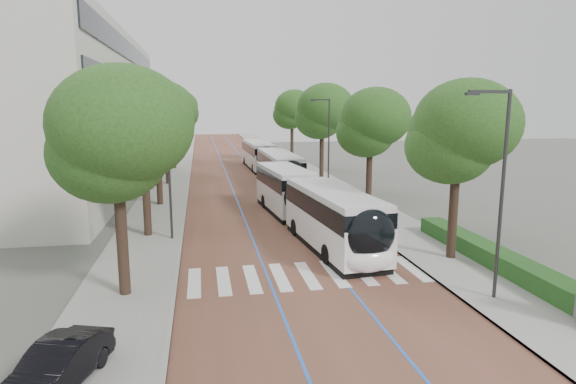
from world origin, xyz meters
TOP-DOWN VIEW (x-y plane):
  - ground at (0.00, 0.00)m, footprint 160.00×160.00m
  - road at (0.00, 40.00)m, footprint 11.00×140.00m
  - sidewalk_left at (-7.50, 40.00)m, footprint 4.00×140.00m
  - sidewalk_right at (7.50, 40.00)m, footprint 4.00×140.00m
  - kerb_left at (-5.60, 40.00)m, footprint 0.20×140.00m
  - kerb_right at (5.60, 40.00)m, footprint 0.20×140.00m
  - zebra_crossing at (0.20, 1.00)m, footprint 10.55×3.60m
  - lane_line_left at (-1.60, 40.00)m, footprint 0.12×126.00m
  - lane_line_right at (1.60, 40.00)m, footprint 0.12×126.00m
  - office_building at (-19.47, 28.00)m, footprint 18.11×40.00m
  - hedge at (9.10, 0.00)m, footprint 1.20×14.00m
  - streetlight_near at (6.62, -3.00)m, footprint 1.82×0.20m
  - streetlight_far at (6.62, 22.00)m, footprint 1.82×0.20m
  - lamp_post_left at (-6.10, 8.00)m, footprint 0.14×0.14m
  - trees_left at (-7.50, 25.80)m, footprint 5.59×60.36m
  - trees_right at (7.70, 23.28)m, footprint 5.71×47.12m
  - lead_bus at (2.03, 8.52)m, footprint 4.21×18.55m
  - bus_queued_0 at (2.83, 24.49)m, footprint 2.70×12.43m
  - bus_queued_1 at (2.52, 38.04)m, footprint 2.90×12.47m
  - parked_car at (-8.27, -6.52)m, footprint 2.45×4.00m

SIDE VIEW (x-z plane):
  - ground at x=0.00m, z-range 0.00..0.00m
  - road at x=0.00m, z-range 0.00..0.02m
  - lane_line_left at x=-1.60m, z-range 0.02..0.03m
  - lane_line_right at x=1.60m, z-range 0.02..0.03m
  - zebra_crossing at x=0.20m, z-range 0.02..0.03m
  - sidewalk_left at x=-7.50m, z-range 0.00..0.12m
  - sidewalk_right at x=7.50m, z-range 0.00..0.12m
  - kerb_left at x=-5.60m, z-range -0.01..0.13m
  - kerb_right at x=5.60m, z-range -0.01..0.13m
  - hedge at x=9.10m, z-range 0.12..0.92m
  - parked_car at x=-8.27m, z-range 0.12..1.36m
  - bus_queued_0 at x=2.83m, z-range 0.02..3.22m
  - bus_queued_1 at x=2.52m, z-range 0.02..3.22m
  - lead_bus at x=2.03m, z-range 0.03..3.23m
  - lamp_post_left at x=-6.10m, z-range 0.12..8.12m
  - streetlight_near at x=6.62m, z-range 0.82..8.82m
  - streetlight_far at x=6.62m, z-range 0.82..8.82m
  - trees_left at x=-7.50m, z-range 1.78..10.97m
  - trees_right at x=7.70m, z-range 1.87..11.03m
  - office_building at x=-19.47m, z-range 0.00..14.00m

